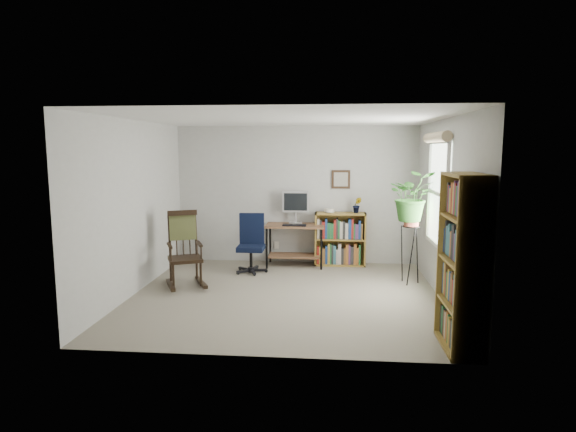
# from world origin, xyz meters

# --- Properties ---
(floor) EXTENTS (4.20, 4.00, 0.00)m
(floor) POSITION_xyz_m (0.00, 0.00, 0.00)
(floor) COLOR gray
(floor) RESTS_ON ground
(ceiling) EXTENTS (4.20, 4.00, 0.00)m
(ceiling) POSITION_xyz_m (0.00, 0.00, 2.40)
(ceiling) COLOR silver
(ceiling) RESTS_ON ground
(wall_back) EXTENTS (4.20, 0.00, 2.40)m
(wall_back) POSITION_xyz_m (0.00, 2.00, 1.20)
(wall_back) COLOR #B0AFAB
(wall_back) RESTS_ON ground
(wall_front) EXTENTS (4.20, 0.00, 2.40)m
(wall_front) POSITION_xyz_m (0.00, -2.00, 1.20)
(wall_front) COLOR #B0AFAB
(wall_front) RESTS_ON ground
(wall_left) EXTENTS (0.00, 4.00, 2.40)m
(wall_left) POSITION_xyz_m (-2.10, 0.00, 1.20)
(wall_left) COLOR #B0AFAB
(wall_left) RESTS_ON ground
(wall_right) EXTENTS (0.00, 4.00, 2.40)m
(wall_right) POSITION_xyz_m (2.10, 0.00, 1.20)
(wall_right) COLOR #B0AFAB
(wall_right) RESTS_ON ground
(window) EXTENTS (0.12, 1.20, 1.50)m
(window) POSITION_xyz_m (2.06, 0.30, 1.40)
(window) COLOR silver
(window) RESTS_ON wall_right
(desk) EXTENTS (1.00, 0.55, 0.72)m
(desk) POSITION_xyz_m (0.00, 1.70, 0.36)
(desk) COLOR brown
(desk) RESTS_ON floor
(monitor) EXTENTS (0.46, 0.16, 0.56)m
(monitor) POSITION_xyz_m (0.00, 1.84, 1.00)
(monitor) COLOR silver
(monitor) RESTS_ON desk
(keyboard) EXTENTS (0.40, 0.15, 0.02)m
(keyboard) POSITION_xyz_m (0.00, 1.58, 0.73)
(keyboard) COLOR black
(keyboard) RESTS_ON desk
(office_chair) EXTENTS (0.56, 0.56, 0.97)m
(office_chair) POSITION_xyz_m (-0.68, 1.18, 0.49)
(office_chair) COLOR black
(office_chair) RESTS_ON floor
(rocking_chair) EXTENTS (0.92, 1.12, 1.12)m
(rocking_chair) POSITION_xyz_m (-1.50, 0.31, 0.56)
(rocking_chair) COLOR black
(rocking_chair) RESTS_ON floor
(low_bookshelf) EXTENTS (0.87, 0.29, 0.92)m
(low_bookshelf) POSITION_xyz_m (0.78, 1.82, 0.46)
(low_bookshelf) COLOR olive
(low_bookshelf) RESTS_ON floor
(tall_bookshelf) EXTENTS (0.33, 0.77, 1.77)m
(tall_bookshelf) POSITION_xyz_m (1.92, -1.60, 0.89)
(tall_bookshelf) COLOR olive
(tall_bookshelf) RESTS_ON floor
(plant_stand) EXTENTS (0.29, 0.29, 1.02)m
(plant_stand) POSITION_xyz_m (1.80, 0.76, 0.51)
(plant_stand) COLOR black
(plant_stand) RESTS_ON floor
(spider_plant) EXTENTS (1.69, 1.88, 1.47)m
(spider_plant) POSITION_xyz_m (1.80, 0.76, 1.67)
(spider_plant) COLOR #2A6021
(spider_plant) RESTS_ON plant_stand
(potted_plant_small) EXTENTS (0.13, 0.24, 0.11)m
(potted_plant_small) POSITION_xyz_m (1.06, 1.83, 0.97)
(potted_plant_small) COLOR #2A6021
(potted_plant_small) RESTS_ON low_bookshelf
(framed_picture) EXTENTS (0.32, 0.04, 0.32)m
(framed_picture) POSITION_xyz_m (0.78, 1.97, 1.48)
(framed_picture) COLOR black
(framed_picture) RESTS_ON wall_back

